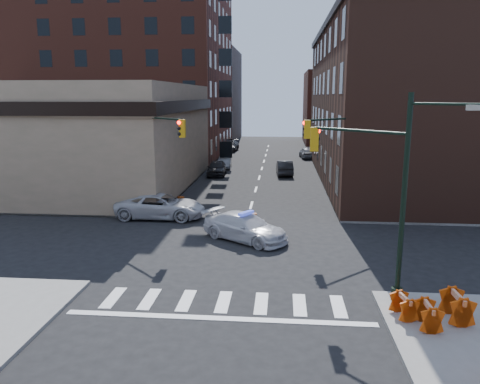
% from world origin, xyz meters
% --- Properties ---
extents(ground, '(140.00, 140.00, 0.00)m').
position_xyz_m(ground, '(0.00, 0.00, 0.00)').
color(ground, black).
rests_on(ground, ground).
extents(sidewalk_nw, '(34.00, 54.50, 0.15)m').
position_xyz_m(sidewalk_nw, '(-23.00, 32.75, 0.07)').
color(sidewalk_nw, gray).
rests_on(sidewalk_nw, ground).
extents(sidewalk_ne, '(34.00, 54.50, 0.15)m').
position_xyz_m(sidewalk_ne, '(23.00, 32.75, 0.07)').
color(sidewalk_ne, gray).
rests_on(sidewalk_ne, ground).
extents(bank_building, '(22.00, 22.00, 9.00)m').
position_xyz_m(bank_building, '(-17.00, 16.50, 4.50)').
color(bank_building, '#987E64').
rests_on(bank_building, ground).
extents(apartment_block, '(25.00, 25.00, 24.00)m').
position_xyz_m(apartment_block, '(-18.50, 40.00, 12.00)').
color(apartment_block, '#5C291D').
rests_on(apartment_block, ground).
extents(commercial_row_ne, '(14.00, 34.00, 14.00)m').
position_xyz_m(commercial_row_ne, '(13.00, 22.50, 7.00)').
color(commercial_row_ne, '#47271C').
rests_on(commercial_row_ne, ground).
extents(filler_nw, '(20.00, 18.00, 16.00)m').
position_xyz_m(filler_nw, '(-16.00, 62.00, 8.00)').
color(filler_nw, brown).
rests_on(filler_nw, ground).
extents(filler_ne, '(16.00, 16.00, 12.00)m').
position_xyz_m(filler_ne, '(14.00, 58.00, 6.00)').
color(filler_ne, '#5C291D').
rests_on(filler_ne, ground).
extents(signal_pole_se, '(5.40, 5.27, 8.00)m').
position_xyz_m(signal_pole_se, '(6.04, -5.52, 4.61)').
color(signal_pole_se, black).
rests_on(signal_pole_se, sidewalk_se).
extents(signal_pole_nw, '(3.58, 3.67, 8.00)m').
position_xyz_m(signal_pole_nw, '(-5.85, 5.34, 4.34)').
color(signal_pole_nw, black).
rests_on(signal_pole_nw, sidewalk_nw).
extents(signal_pole_ne, '(3.67, 3.58, 8.00)m').
position_xyz_m(signal_pole_ne, '(5.84, 5.35, 4.34)').
color(signal_pole_ne, black).
rests_on(signal_pole_ne, sidewalk_ne).
extents(tree_ne_near, '(3.00, 3.00, 4.85)m').
position_xyz_m(tree_ne_near, '(7.50, 26.00, 3.49)').
color(tree_ne_near, black).
rests_on(tree_ne_near, sidewalk_ne).
extents(tree_ne_far, '(3.00, 3.00, 4.85)m').
position_xyz_m(tree_ne_far, '(7.50, 34.00, 3.49)').
color(tree_ne_far, black).
rests_on(tree_ne_far, sidewalk_ne).
extents(police_car, '(5.51, 4.66, 1.51)m').
position_xyz_m(police_car, '(0.21, 1.41, 0.76)').
color(police_car, silver).
rests_on(police_car, ground).
extents(pickup, '(5.92, 2.79, 1.63)m').
position_xyz_m(pickup, '(-5.80, 5.80, 0.82)').
color(pickup, '#BABABF').
rests_on(pickup, ground).
extents(parked_car_wnear, '(1.99, 4.55, 1.53)m').
position_xyz_m(parked_car_wnear, '(-4.41, 23.08, 0.76)').
color(parked_car_wnear, black).
rests_on(parked_car_wnear, ground).
extents(parked_car_wfar, '(1.63, 4.05, 1.31)m').
position_xyz_m(parked_car_wfar, '(-4.18, 28.08, 0.65)').
color(parked_car_wfar, gray).
rests_on(parked_car_wfar, ground).
extents(parked_car_wdeep, '(2.63, 5.70, 1.61)m').
position_xyz_m(parked_car_wdeep, '(-5.50, 44.33, 0.81)').
color(parked_car_wdeep, black).
rests_on(parked_car_wdeep, ground).
extents(parked_car_enear, '(1.85, 4.57, 1.47)m').
position_xyz_m(parked_car_enear, '(2.50, 24.01, 0.74)').
color(parked_car_enear, black).
rests_on(parked_car_enear, ground).
extents(parked_car_efar, '(2.09, 4.39, 1.45)m').
position_xyz_m(parked_car_efar, '(5.50, 37.70, 0.73)').
color(parked_car_efar, gray).
rests_on(parked_car_efar, ground).
extents(pedestrian_a, '(0.71, 0.71, 1.66)m').
position_xyz_m(pedestrian_a, '(-7.00, 6.56, 0.98)').
color(pedestrian_a, black).
rests_on(pedestrian_a, sidewalk_nw).
extents(pedestrian_b, '(1.16, 1.10, 1.90)m').
position_xyz_m(pedestrian_b, '(-9.05, 6.06, 1.10)').
color(pedestrian_b, black).
rests_on(pedestrian_b, sidewalk_nw).
extents(pedestrian_c, '(0.88, 1.01, 1.63)m').
position_xyz_m(pedestrian_c, '(-10.53, 8.88, 0.97)').
color(pedestrian_c, '#212732').
rests_on(pedestrian_c, sidewalk_nw).
extents(barrel_road, '(0.64, 0.64, 0.90)m').
position_xyz_m(barrel_road, '(0.48, 4.03, 0.45)').
color(barrel_road, '#C84B09').
rests_on(barrel_road, ground).
extents(barrel_bank, '(0.56, 0.56, 0.92)m').
position_xyz_m(barrel_bank, '(-4.97, 8.33, 0.46)').
color(barrel_bank, '#C04809').
rests_on(barrel_bank, ground).
extents(barricade_se_a, '(0.73, 1.39, 1.02)m').
position_xyz_m(barricade_se_a, '(8.50, -7.86, 0.66)').
color(barricade_se_a, '#CA4109').
rests_on(barricade_se_a, sidewalk_se).
extents(barricade_se_b, '(0.77, 1.19, 0.83)m').
position_xyz_m(barricade_se_b, '(6.70, -7.76, 0.56)').
color(barricade_se_b, '#C63A09').
rests_on(barricade_se_b, sidewalk_se).
extents(barricade_se_c, '(0.61, 1.20, 0.89)m').
position_xyz_m(barricade_se_c, '(7.32, -8.50, 0.60)').
color(barricade_se_c, '#DF420A').
rests_on(barricade_se_c, sidewalk_se).
extents(barricade_nw_a, '(1.18, 0.73, 0.83)m').
position_xyz_m(barricade_nw_a, '(-8.29, 6.31, 0.56)').
color(barricade_nw_a, orange).
rests_on(barricade_nw_a, sidewalk_nw).
extents(barricade_nw_b, '(1.38, 0.83, 0.98)m').
position_xyz_m(barricade_nw_b, '(-9.72, 8.00, 0.64)').
color(barricade_nw_b, red).
rests_on(barricade_nw_b, sidewalk_nw).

